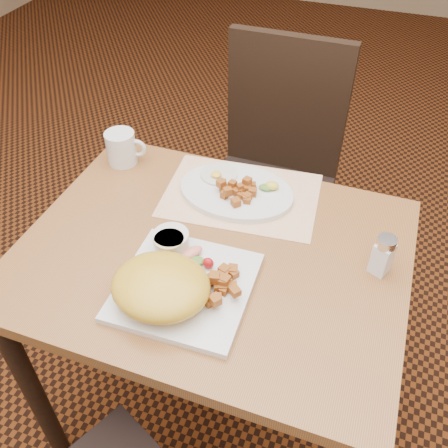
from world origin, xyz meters
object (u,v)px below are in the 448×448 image
(plate_square, at_px, (185,287))
(salt_shaker, at_px, (383,255))
(table, at_px, (213,281))
(coffee_mug, at_px, (122,148))
(chair_far, at_px, (274,166))
(plate_oval, at_px, (236,192))

(plate_square, height_order, salt_shaker, salt_shaker)
(salt_shaker, bearing_deg, plate_square, -153.02)
(table, height_order, coffee_mug, coffee_mug)
(table, distance_m, chair_far, 0.67)
(plate_oval, relative_size, coffee_mug, 2.67)
(table, bearing_deg, plate_square, -95.32)
(chair_far, xyz_separation_m, coffee_mug, (-0.35, -0.41, 0.26))
(plate_square, relative_size, plate_oval, 0.92)
(table, height_order, salt_shaker, salt_shaker)
(table, relative_size, salt_shaker, 9.00)
(table, distance_m, coffee_mug, 0.47)
(salt_shaker, relative_size, coffee_mug, 0.88)
(plate_square, height_order, coffee_mug, coffee_mug)
(chair_far, relative_size, coffee_mug, 8.49)
(salt_shaker, xyz_separation_m, coffee_mug, (-0.74, 0.18, -0.00))
(chair_far, relative_size, plate_oval, 3.19)
(table, height_order, plate_square, plate_square)
(table, xyz_separation_m, chair_far, (-0.02, 0.66, -0.10))
(table, xyz_separation_m, plate_oval, (-0.01, 0.21, 0.12))
(coffee_mug, bearing_deg, salt_shaker, -13.84)
(plate_oval, distance_m, coffee_mug, 0.36)
(chair_far, bearing_deg, plate_oval, 91.37)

